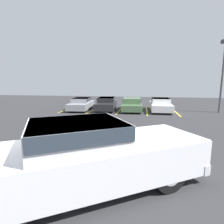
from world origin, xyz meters
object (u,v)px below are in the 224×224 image
parked_sedan_b (107,103)px  parked_sedan_a (81,103)px  pickup_truck (90,155)px  wheel_stop_curb (135,106)px  parked_sedan_d (160,104)px  parked_sedan_c (132,104)px  light_post (223,68)px

parked_sedan_b → parked_sedan_a: bearing=-88.2°
pickup_truck → parked_sedan_a: 13.75m
parked_sedan_a → wheel_stop_curb: bearing=118.2°
parked_sedan_b → parked_sedan_d: size_ratio=1.07×
parked_sedan_c → parked_sedan_a: bearing=-91.9°
parked_sedan_a → parked_sedan_b: parked_sedan_b is taller
parked_sedan_a → parked_sedan_c: parked_sedan_c is taller
parked_sedan_b → light_post: light_post is taller
parked_sedan_c → wheel_stop_curb: (0.15, 3.37, -0.59)m
parked_sedan_a → parked_sedan_b: bearing=90.8°
pickup_truck → parked_sedan_d: bearing=45.9°
parked_sedan_a → parked_sedan_d: 7.80m
parked_sedan_c → light_post: bearing=88.4°
pickup_truck → parked_sedan_d: 13.55m
parked_sedan_c → parked_sedan_d: parked_sedan_d is taller
pickup_truck → parked_sedan_b: 13.36m
pickup_truck → parked_sedan_c: size_ratio=1.40×
parked_sedan_a → wheel_stop_curb: size_ratio=2.94×
parked_sedan_a → parked_sedan_b: (2.54, 0.30, 0.04)m
light_post → wheel_stop_curb: (-7.81, 3.08, -3.87)m
parked_sedan_d → parked_sedan_a: bearing=-87.8°
parked_sedan_b → parked_sedan_c: size_ratio=1.10×
parked_sedan_c → parked_sedan_d: size_ratio=0.97×
parked_sedan_c → light_post: (7.95, 0.30, 3.28)m
pickup_truck → parked_sedan_b: pickup_truck is taller
parked_sedan_a → wheel_stop_curb: (5.22, 3.54, -0.56)m
parked_sedan_b → light_post: size_ratio=0.76×
pickup_truck → parked_sedan_a: pickup_truck is taller
parked_sedan_d → light_post: 6.17m
parked_sedan_a → parked_sedan_d: size_ratio=1.05×
parked_sedan_b → light_post: bearing=86.0°
light_post → pickup_truck: bearing=-121.4°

